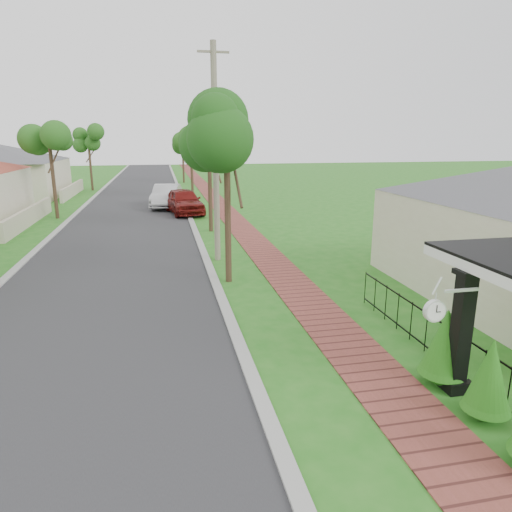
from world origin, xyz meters
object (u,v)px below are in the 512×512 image
object	(u,v)px
porch_post	(460,338)
utility_pole	(216,155)
parked_car_white	(167,196)
station_clock	(437,309)
parked_car_red	(184,201)
near_tree	(227,144)

from	to	relation	value
porch_post	utility_pole	size ratio (longest dim) A/B	0.30
parked_car_white	station_clock	distance (m)	27.15
porch_post	station_clock	size ratio (longest dim) A/B	2.38
porch_post	station_clock	bearing A→B (deg)	-155.03
parked_car_red	porch_post	bearing A→B (deg)	-89.97
utility_pole	station_clock	size ratio (longest dim) A/B	7.95
near_tree	parked_car_red	bearing A→B (deg)	92.81
parked_car_red	station_clock	world-z (taller)	station_clock
parked_car_white	near_tree	bearing A→B (deg)	-75.04
parked_car_white	utility_pole	world-z (taller)	utility_pole
porch_post	parked_car_white	distance (m)	26.88
utility_pole	parked_car_red	bearing A→B (deg)	93.42
parked_car_white	station_clock	xyz separation A→B (m)	(4.38, -26.77, 1.14)
utility_pole	station_clock	world-z (taller)	utility_pole
parked_car_red	station_clock	xyz separation A→B (m)	(3.29, -23.57, 1.12)
parked_car_white	utility_pole	xyz separation A→B (m)	(1.81, -15.37, 3.45)
porch_post	parked_car_white	world-z (taller)	porch_post
near_tree	utility_pole	xyz separation A→B (m)	(-0.02, 3.00, -0.46)
porch_post	parked_car_red	distance (m)	23.54
parked_car_white	parked_car_red	bearing A→B (deg)	-61.91
parked_car_red	utility_pole	xyz separation A→B (m)	(0.73, -12.17, 3.43)
parked_car_red	station_clock	size ratio (longest dim) A/B	4.59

